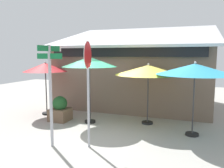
# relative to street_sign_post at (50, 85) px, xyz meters

# --- Properties ---
(ground_plane) EXTENTS (28.00, 28.00, 0.10)m
(ground_plane) POSITION_rel_street_sign_post_xyz_m (0.90, 1.60, -1.92)
(ground_plane) COLOR #9E9B93
(cafe_building) EXTENTS (8.15, 5.58, 4.47)m
(cafe_building) POSITION_rel_street_sign_post_xyz_m (0.92, 6.66, -0.15)
(cafe_building) COLOR #705B4C
(cafe_building) RESTS_ON ground
(street_sign_post) EXTENTS (0.91, 0.97, 3.03)m
(street_sign_post) POSITION_rel_street_sign_post_xyz_m (0.00, 0.00, 0.00)
(street_sign_post) COLOR #A8AAB2
(street_sign_post) RESTS_ON ground
(stop_sign) EXTENTS (0.17, 0.80, 3.15)m
(stop_sign) POSITION_rel_street_sign_post_xyz_m (1.07, 0.32, 0.35)
(stop_sign) COLOR #A8AAB2
(stop_sign) RESTS_ON ground
(patio_umbrella_crimson_left) EXTENTS (1.98, 1.98, 2.46)m
(patio_umbrella_crimson_left) POSITION_rel_street_sign_post_xyz_m (-2.44, 3.09, 0.30)
(patio_umbrella_crimson_left) COLOR black
(patio_umbrella_crimson_left) RESTS_ON ground
(patio_umbrella_forest_green_center) EXTENTS (2.17, 2.17, 2.74)m
(patio_umbrella_forest_green_center) POSITION_rel_street_sign_post_xyz_m (0.02, 2.58, 0.58)
(patio_umbrella_forest_green_center) COLOR black
(patio_umbrella_forest_green_center) RESTS_ON ground
(patio_umbrella_mustard_right) EXTENTS (2.61, 2.61, 2.42)m
(patio_umbrella_mustard_right) POSITION_rel_street_sign_post_xyz_m (2.25, 3.23, 0.28)
(patio_umbrella_mustard_right) COLOR black
(patio_umbrella_mustard_right) RESTS_ON ground
(patio_umbrella_teal_far_right) EXTENTS (2.56, 2.56, 2.53)m
(patio_umbrella_teal_far_right) POSITION_rel_street_sign_post_xyz_m (3.97, 2.42, 0.40)
(patio_umbrella_teal_far_right) COLOR black
(patio_umbrella_teal_far_right) RESTS_ON ground
(sidewalk_planter) EXTENTS (0.77, 0.77, 1.04)m
(sidewalk_planter) POSITION_rel_street_sign_post_xyz_m (-1.27, 2.40, -1.40)
(sidewalk_planter) COLOR brown
(sidewalk_planter) RESTS_ON ground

